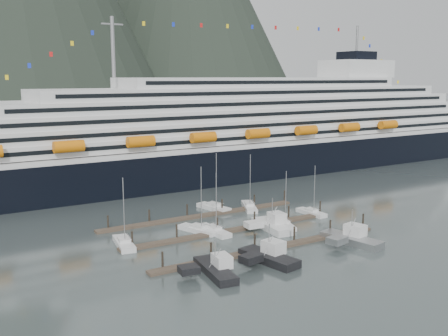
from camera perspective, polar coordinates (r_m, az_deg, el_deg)
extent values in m
plane|color=#434F4E|center=(106.05, 4.16, -6.87)|extent=(1600.00, 1600.00, 0.00)
cube|color=black|center=(163.39, 0.07, 0.56)|extent=(210.00, 28.00, 12.00)
cube|color=silver|center=(162.46, 0.07, 2.82)|extent=(205.80, 27.44, 1.50)
cube|color=silver|center=(164.82, 1.55, 3.83)|extent=(185.00, 26.00, 3.20)
cube|color=black|center=(154.09, 4.21, 3.44)|extent=(175.75, 0.20, 1.00)
cube|color=silver|center=(165.60, 2.14, 4.96)|extent=(180.00, 25.00, 3.20)
cube|color=black|center=(155.34, 4.71, 4.67)|extent=(171.00, 0.20, 1.00)
cube|color=silver|center=(166.47, 2.72, 6.09)|extent=(172.00, 24.00, 3.20)
cube|color=black|center=(156.67, 5.22, 5.88)|extent=(163.40, 0.20, 1.00)
cube|color=silver|center=(167.42, 3.30, 7.20)|extent=(160.00, 23.00, 3.20)
cube|color=black|center=(158.08, 5.71, 7.07)|extent=(152.00, 0.20, 1.00)
cube|color=silver|center=(168.45, 3.88, 8.27)|extent=(140.00, 22.00, 3.00)
cube|color=black|center=(159.57, 6.20, 8.20)|extent=(133.00, 0.20, 1.00)
cube|color=silver|center=(169.56, 4.45, 9.29)|extent=(95.00, 20.00, 3.00)
cube|color=black|center=(161.53, 6.57, 9.28)|extent=(90.25, 0.20, 1.00)
cube|color=silver|center=(195.73, 14.16, 10.42)|extent=(22.00, 16.00, 6.00)
cube|color=black|center=(195.85, 14.21, 11.74)|extent=(10.00, 10.00, 3.00)
cylinder|color=gray|center=(146.16, -12.00, 12.73)|extent=(1.00, 1.00, 16.00)
cylinder|color=gray|center=(196.12, 14.28, 13.34)|extent=(0.80, 0.80, 10.00)
cylinder|color=orange|center=(127.57, -16.54, 2.26)|extent=(7.00, 2.80, 2.80)
cylinder|color=orange|center=(133.29, -9.05, 2.86)|extent=(7.00, 2.80, 2.80)
cylinder|color=orange|center=(141.09, -2.28, 3.37)|extent=(7.00, 2.80, 2.80)
cylinder|color=orange|center=(150.65, 3.72, 3.77)|extent=(7.00, 2.80, 2.80)
cylinder|color=orange|center=(161.65, 8.95, 4.09)|extent=(7.00, 2.80, 2.80)
cylinder|color=orange|center=(173.83, 13.49, 4.34)|extent=(7.00, 2.80, 2.80)
cylinder|color=orange|center=(186.94, 17.41, 4.53)|extent=(7.00, 2.80, 2.80)
cube|color=#3F3328|center=(95.48, 5.23, -8.65)|extent=(48.00, 2.00, 0.50)
cylinder|color=black|center=(85.80, -6.71, -10.04)|extent=(0.36, 0.36, 3.20)
cylinder|color=black|center=(89.69, -1.42, -9.07)|extent=(0.36, 0.36, 3.20)
cylinder|color=black|center=(94.29, 3.36, -8.13)|extent=(0.36, 0.36, 3.20)
cylinder|color=black|center=(99.48, 7.65, -7.23)|extent=(0.36, 0.36, 3.20)
cylinder|color=black|center=(105.20, 11.49, -6.39)|extent=(0.36, 0.36, 3.20)
cylinder|color=black|center=(111.34, 14.90, -5.62)|extent=(0.36, 0.36, 3.20)
cube|color=#3F3328|center=(105.67, 0.99, -6.77)|extent=(48.00, 2.00, 0.50)
cylinder|color=black|center=(97.16, -9.97, -7.72)|extent=(0.36, 0.36, 3.20)
cylinder|color=black|center=(100.61, -5.17, -6.99)|extent=(0.36, 0.36, 3.20)
cylinder|color=black|center=(104.73, -0.73, -6.26)|extent=(0.36, 0.36, 3.20)
cylinder|color=black|center=(109.43, 3.34, -5.57)|extent=(0.36, 0.36, 3.20)
cylinder|color=black|center=(114.65, 7.05, -4.91)|extent=(0.36, 0.36, 3.20)
cylinder|color=black|center=(120.31, 10.42, -4.29)|extent=(0.36, 0.36, 3.20)
cube|color=#3F3328|center=(116.42, -2.47, -5.19)|extent=(48.00, 2.00, 0.50)
cylinder|color=black|center=(108.88, -12.51, -5.87)|extent=(0.36, 0.36, 3.20)
cylinder|color=black|center=(111.98, -8.14, -5.29)|extent=(0.36, 0.36, 3.20)
cylinder|color=black|center=(115.69, -4.04, -4.72)|extent=(0.36, 0.36, 3.20)
cylinder|color=black|center=(119.96, -0.22, -4.16)|extent=(0.36, 0.36, 3.20)
cylinder|color=black|center=(124.74, 3.33, -3.63)|extent=(0.36, 0.36, 3.20)
cylinder|color=black|center=(129.97, 6.59, -3.12)|extent=(0.36, 0.36, 3.20)
cube|color=silver|center=(98.52, -10.82, -8.20)|extent=(4.12, 9.44, 1.42)
cube|color=silver|center=(98.24, -10.84, -7.69)|extent=(2.53, 3.49, 0.81)
cylinder|color=gray|center=(95.81, -10.85, -4.57)|extent=(0.16, 0.16, 12.00)
cube|color=silver|center=(104.56, -1.13, -6.95)|extent=(2.96, 9.52, 1.32)
cube|color=silver|center=(104.32, -1.13, -6.51)|extent=(2.06, 3.39, 0.75)
cylinder|color=gray|center=(102.14, -0.85, -3.67)|extent=(0.15, 0.15, 11.47)
cube|color=silver|center=(105.28, -2.84, -6.84)|extent=(5.31, 9.40, 1.34)
cube|color=silver|center=(105.04, -2.84, -6.40)|extent=(2.84, 3.63, 0.77)
cylinder|color=gray|center=(102.92, -2.49, -3.27)|extent=(0.15, 0.15, 12.51)
cube|color=silver|center=(110.15, 6.51, -6.13)|extent=(5.08, 9.69, 1.21)
cube|color=silver|center=(109.95, 6.51, -5.76)|extent=(2.67, 3.69, 0.69)
cylinder|color=gray|center=(107.78, 6.74, -3.20)|extent=(0.14, 0.14, 10.94)
cube|color=silver|center=(122.40, -1.13, -4.43)|extent=(4.58, 9.64, 1.44)
cube|color=silver|center=(122.17, -1.13, -4.01)|extent=(2.70, 3.61, 0.83)
cylinder|color=gray|center=(120.20, -0.84, -1.31)|extent=(0.17, 0.17, 12.51)
cube|color=silver|center=(123.44, 2.76, -4.32)|extent=(6.47, 10.05, 1.33)
cube|color=silver|center=(123.24, 2.77, -3.94)|extent=(3.20, 3.96, 0.76)
cylinder|color=gray|center=(121.01, 2.86, -1.37)|extent=(0.15, 0.15, 12.14)
cube|color=silver|center=(119.69, 9.47, -4.90)|extent=(2.64, 8.01, 1.23)
cube|color=silver|center=(119.50, 9.49, -4.55)|extent=(1.88, 2.85, 0.70)
cylinder|color=gray|center=(117.80, 9.82, -2.26)|extent=(0.14, 0.14, 10.49)
cube|color=black|center=(83.78, -0.97, -11.24)|extent=(4.80, 11.82, 1.77)
cube|color=black|center=(81.96, -3.85, -10.96)|extent=(3.34, 2.93, 1.06)
cube|color=silver|center=(83.60, -0.24, -10.05)|extent=(2.94, 3.77, 1.94)
cube|color=black|center=(83.36, -0.24, -9.60)|extent=(2.74, 3.51, 0.44)
cylinder|color=gray|center=(82.69, -0.98, -9.18)|extent=(0.14, 0.14, 4.42)
cube|color=black|center=(89.19, 4.90, -9.93)|extent=(5.62, 11.64, 2.03)
cube|color=black|center=(85.89, 2.94, -9.80)|extent=(3.84, 3.04, 1.22)
cube|color=silver|center=(89.32, 5.41, -8.57)|extent=(3.40, 3.81, 2.23)
cube|color=black|center=(89.07, 5.42, -8.07)|extent=(3.16, 3.55, 0.51)
cylinder|color=gray|center=(88.01, 4.93, -7.66)|extent=(0.16, 0.16, 5.07)
cube|color=#979A9C|center=(101.07, 13.67, -7.78)|extent=(5.85, 12.41, 1.99)
cube|color=#979A9C|center=(97.10, 12.20, -7.69)|extent=(3.83, 3.24, 1.19)
cube|color=silver|center=(101.47, 14.09, -6.58)|extent=(3.43, 4.06, 2.19)
cube|color=black|center=(101.25, 14.11, -6.15)|extent=(3.19, 3.79, 0.50)
cylinder|color=gray|center=(100.04, 13.75, -5.80)|extent=(0.16, 0.16, 4.98)
cube|color=silver|center=(107.17, 5.24, -6.51)|extent=(4.71, 11.37, 2.01)
cube|color=silver|center=(104.79, 3.27, -6.15)|extent=(3.65, 2.76, 1.21)
cube|color=silver|center=(107.19, 5.77, -5.43)|extent=(3.13, 3.58, 2.21)
cube|color=black|center=(106.98, 5.77, -5.01)|extent=(2.91, 3.34, 0.50)
cylinder|color=gray|center=(106.19, 5.27, -4.61)|extent=(0.16, 0.16, 5.03)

